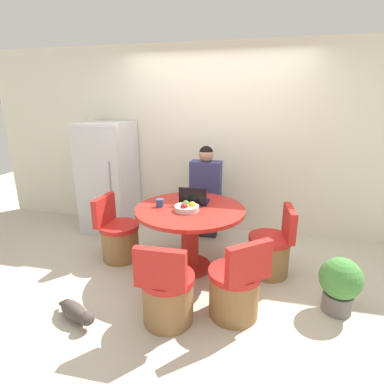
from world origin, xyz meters
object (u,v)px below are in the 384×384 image
(laptop, at_px, (194,200))
(potted_plant, at_px, (340,283))
(chair_right_side, at_px, (271,251))
(chair_near_camera, at_px, (167,295))
(chair_near_right_corner, at_px, (235,289))
(chair_left_side, at_px, (119,238))
(cat, at_px, (76,312))
(refrigerator, at_px, (109,177))
(dining_table, at_px, (190,224))
(person_seated, at_px, (206,190))
(fruit_bowl, at_px, (187,207))

(laptop, xyz_separation_m, potted_plant, (1.46, -0.58, -0.48))
(chair_right_side, relative_size, laptop, 2.49)
(chair_near_camera, xyz_separation_m, chair_near_right_corner, (0.56, 0.21, 0.00))
(chair_left_side, bearing_deg, chair_near_right_corner, -114.05)
(chair_near_camera, height_order, cat, chair_near_camera)
(refrigerator, xyz_separation_m, dining_table, (1.42, -0.86, -0.24))
(chair_near_camera, bearing_deg, person_seated, -91.45)
(potted_plant, bearing_deg, chair_left_side, 169.18)
(cat, bearing_deg, chair_near_right_corner, 41.02)
(cat, bearing_deg, chair_near_camera, 37.88)
(dining_table, relative_size, person_seated, 0.92)
(person_seated, xyz_separation_m, fruit_bowl, (-0.04, -0.91, 0.07))
(dining_table, bearing_deg, chair_near_camera, -89.08)
(chair_left_side, height_order, potted_plant, chair_left_side)
(chair_left_side, bearing_deg, chair_right_side, -85.73)
(person_seated, distance_m, cat, 2.14)
(dining_table, xyz_separation_m, potted_plant, (1.47, -0.42, -0.25))
(refrigerator, distance_m, cat, 2.16)
(chair_near_right_corner, distance_m, chair_right_side, 0.85)
(cat, distance_m, potted_plant, 2.34)
(chair_near_camera, xyz_separation_m, cat, (-0.78, -0.18, -0.18))
(chair_left_side, distance_m, person_seated, 1.29)
(chair_near_right_corner, relative_size, fruit_bowl, 3.00)
(fruit_bowl, bearing_deg, chair_near_camera, -88.24)
(chair_near_camera, bearing_deg, potted_plant, -162.89)
(person_seated, relative_size, fruit_bowl, 5.04)
(refrigerator, relative_size, chair_near_right_corner, 2.03)
(refrigerator, bearing_deg, person_seated, -1.71)
(refrigerator, xyz_separation_m, cat, (0.66, -1.93, -0.70))
(refrigerator, distance_m, laptop, 1.59)
(refrigerator, bearing_deg, chair_near_camera, -50.78)
(chair_right_side, height_order, laptop, laptop)
(laptop, relative_size, cat, 0.66)
(chair_left_side, bearing_deg, cat, -171.12)
(dining_table, xyz_separation_m, person_seated, (0.03, 0.82, 0.16))
(dining_table, xyz_separation_m, laptop, (0.01, 0.17, 0.23))
(chair_right_side, bearing_deg, chair_near_right_corner, -28.32)
(cat, bearing_deg, person_seated, 92.18)
(potted_plant, bearing_deg, cat, -163.71)
(refrigerator, distance_m, fruit_bowl, 1.70)
(cat, bearing_deg, dining_table, 79.49)
(dining_table, distance_m, cat, 1.39)
(refrigerator, height_order, chair_near_camera, refrigerator)
(dining_table, height_order, chair_near_right_corner, chair_near_right_corner)
(refrigerator, height_order, potted_plant, refrigerator)
(fruit_bowl, height_order, cat, fruit_bowl)
(chair_near_camera, relative_size, cat, 1.64)
(person_seated, bearing_deg, potted_plant, 139.38)
(refrigerator, distance_m, chair_right_side, 2.48)
(chair_left_side, bearing_deg, refrigerator, 34.58)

